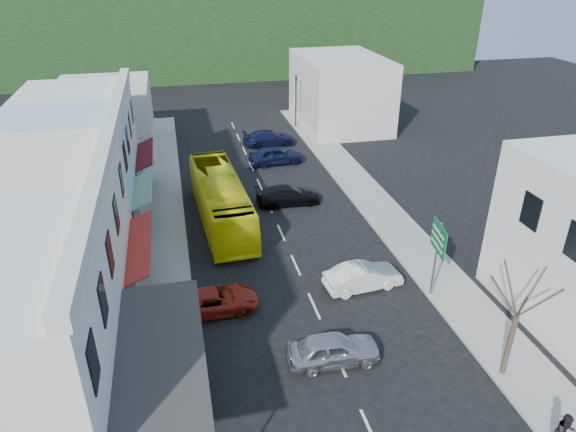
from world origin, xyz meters
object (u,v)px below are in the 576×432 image
Objects in this scene: bus at (221,200)px; street_tree at (516,316)px; car_red at (214,299)px; car_silver at (333,349)px; direction_sign at (435,261)px; traffic_signal at (296,102)px; pedestrian_left at (182,303)px; car_white at (363,277)px.

bus is 19.78m from street_tree.
bus reaches higher than car_red.
car_red is (-4.73, 4.80, 0.00)m from car_silver.
traffic_signal is (0.10, 30.44, 0.53)m from direction_sign.
bus is at bearing -0.24° from pedestrian_left.
bus is 2.64× the size of car_silver.
traffic_signal reaches higher than car_silver.
bus is at bearing 14.68° from car_silver.
street_tree reaches higher than bus.
pedestrian_left is 14.94m from street_tree.
car_white is 7.98m from car_red.
pedestrian_left is (-3.02, -10.11, -0.55)m from bus.
street_tree is at bearing -77.68° from direction_sign.
bus is 2.65× the size of direction_sign.
car_silver is 1.00× the size of car_white.
car_silver is 1.01× the size of direction_sign.
pedestrian_left is 0.31× the size of traffic_signal.
direction_sign is at bearing -51.56° from bus.
traffic_signal reaches higher than car_white.
bus reaches higher than pedestrian_left.
traffic_signal is at bearing 90.39° from street_tree.
bus is 9.87m from car_red.
car_white is (6.54, -9.46, -0.85)m from bus.
traffic_signal reaches higher than car_red.
bus reaches higher than car_white.
street_tree is at bearing 96.43° from traffic_signal.
pedestrian_left is at bearing 87.90° from car_white.
bus is at bearing 140.52° from direction_sign.
direction_sign is (6.47, 3.53, 1.49)m from car_silver.
traffic_signal reaches higher than direction_sign.
street_tree is (6.82, -2.40, 2.43)m from car_silver.
direction_sign reaches higher than car_white.
traffic_signal is (9.86, 19.44, 1.16)m from bus.
direction_sign is at bearing -121.55° from car_white.
bus is at bearing -11.32° from car_red.
car_red is 11.37m from direction_sign.
direction_sign is at bearing -59.48° from car_silver.
traffic_signal is at bearing -24.05° from car_red.
car_silver is at bearing -80.39° from bus.
pedestrian_left is at bearing 152.56° from street_tree.
traffic_signal is at bearing 98.76° from direction_sign.
direction_sign is 6.01m from street_tree.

